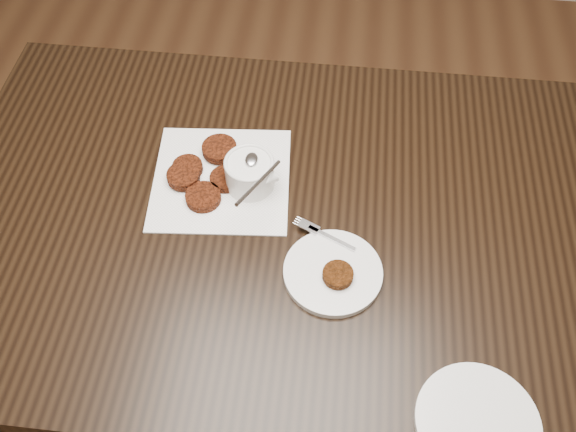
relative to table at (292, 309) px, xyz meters
The scene contains 7 objects.
floor 0.40m from the table, 98.68° to the right, with size 4.00×4.00×0.00m, color brown.
table is the anchor object (origin of this frame).
napkin 0.41m from the table, 153.77° to the left, with size 0.27×0.27×0.00m, color white.
sauce_ramekin 0.46m from the table, 143.59° to the left, with size 0.12×0.12×0.13m, color white, non-canonical shape.
patty_cluster 0.44m from the table, 159.55° to the left, with size 0.21×0.21×0.02m, color #66230D, non-canonical shape.
plate_with_patty 0.41m from the table, 54.77° to the right, with size 0.17×0.17×0.03m, color white, non-canonical shape.
plate_empty 0.61m from the table, 48.32° to the right, with size 0.19×0.19×0.01m, color white.
Camera 1 is at (0.09, -0.56, 1.70)m, focal length 38.70 mm.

